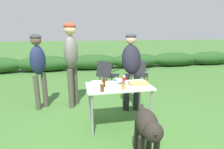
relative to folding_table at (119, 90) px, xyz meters
name	(u,v)px	position (x,y,z in m)	size (l,w,h in m)	color
ground_plane	(119,125)	(0.00, 0.00, -0.66)	(60.00, 60.00, 0.00)	#3D6B2D
shrub_hedge	(93,62)	(0.00, 4.91, -0.34)	(14.40, 0.90, 0.65)	#234C1E
folding_table	(119,90)	(0.00, 0.00, 0.00)	(1.10, 0.64, 0.74)	silver
food_tray	(138,83)	(0.34, -0.03, 0.10)	(0.35, 0.24, 0.06)	#9E9EA3
plate_stack	(97,83)	(-0.36, 0.17, 0.10)	(0.22, 0.22, 0.04)	white
mixing_bowl	(118,81)	(0.03, 0.15, 0.12)	(0.20, 0.20, 0.09)	silver
paper_cup_stack	(124,85)	(0.05, -0.14, 0.13)	(0.08, 0.08, 0.11)	white
bbq_sauce_bottle	(104,82)	(-0.26, -0.02, 0.16)	(0.06, 0.06, 0.18)	#562314
spice_jar	(123,86)	(0.01, -0.22, 0.14)	(0.06, 0.06, 0.14)	#B2893D
beer_bottle	(102,87)	(-0.33, -0.25, 0.15)	(0.06, 0.06, 0.16)	brown
mayo_bottle	(115,84)	(-0.09, -0.11, 0.15)	(0.08, 0.08, 0.15)	silver
ketchup_bottle	(124,80)	(0.09, 0.00, 0.17)	(0.06, 0.06, 0.19)	red
standing_person_with_beanie	(131,63)	(0.43, 0.67, 0.33)	(0.46, 0.55, 1.61)	black
standing_person_in_red_jacket	(38,63)	(-1.48, 1.04, 0.33)	(0.41, 0.40, 1.59)	#4C473D
standing_person_in_gray_fleece	(71,55)	(-0.80, 1.02, 0.48)	(0.40, 0.45, 1.82)	#4C473D
dog	(147,127)	(0.12, -0.98, -0.16)	(0.40, 0.97, 0.73)	#28231E
camp_chair_green_behind_table	(107,73)	(0.16, 2.06, -0.20)	(0.73, 0.75, 0.83)	#232328
camp_chair_near_hedge	(139,73)	(1.07, 1.93, -0.20)	(0.71, 0.75, 0.83)	#232328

